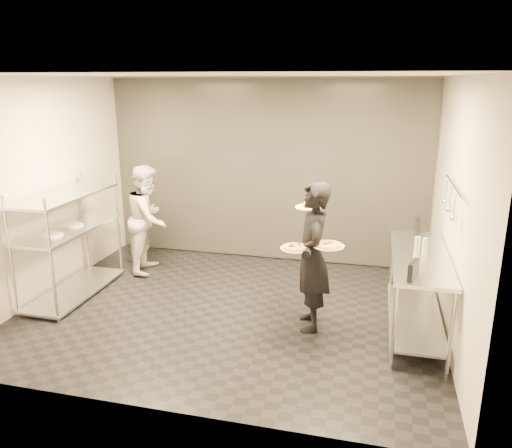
% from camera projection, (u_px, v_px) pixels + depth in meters
% --- Properties ---
extents(room_shell, '(5.00, 4.00, 2.80)m').
position_uv_depth(room_shell, '(253.00, 181.00, 6.88)').
color(room_shell, black).
rests_on(room_shell, ground).
extents(pass_rack, '(0.60, 1.60, 1.50)m').
position_uv_depth(pass_rack, '(70.00, 239.00, 6.45)').
color(pass_rack, silver).
rests_on(pass_rack, ground).
extents(prep_counter, '(0.60, 1.80, 0.92)m').
position_uv_depth(prep_counter, '(418.00, 280.00, 5.50)').
color(prep_counter, silver).
rests_on(prep_counter, ground).
extents(utensil_rail, '(0.07, 1.20, 0.31)m').
position_uv_depth(utensil_rail, '(451.00, 200.00, 5.18)').
color(utensil_rail, silver).
rests_on(utensil_rail, room_shell).
extents(waiter, '(0.54, 0.70, 1.70)m').
position_uv_depth(waiter, '(312.00, 257.00, 5.55)').
color(waiter, black).
rests_on(waiter, ground).
extents(chef, '(0.70, 0.85, 1.58)m').
position_uv_depth(chef, '(148.00, 219.00, 7.29)').
color(chef, beige).
rests_on(chef, ground).
extents(pizza_plate_near, '(0.32, 0.32, 0.05)m').
position_uv_depth(pizza_plate_near, '(295.00, 247.00, 5.32)').
color(pizza_plate_near, white).
rests_on(pizza_plate_near, waiter).
extents(pizza_plate_far, '(0.33, 0.33, 0.05)m').
position_uv_depth(pizza_plate_far, '(329.00, 245.00, 5.28)').
color(pizza_plate_far, white).
rests_on(pizza_plate_far, waiter).
extents(salad_plate, '(0.30, 0.30, 0.07)m').
position_uv_depth(salad_plate, '(308.00, 206.00, 5.73)').
color(salad_plate, white).
rests_on(salad_plate, waiter).
extents(pos_monitor, '(0.12, 0.24, 0.17)m').
position_uv_depth(pos_monitor, '(413.00, 270.00, 4.75)').
color(pos_monitor, black).
rests_on(pos_monitor, prep_counter).
extents(bottle_green, '(0.06, 0.06, 0.23)m').
position_uv_depth(bottle_green, '(417.00, 247.00, 5.31)').
color(bottle_green, '#94A093').
rests_on(bottle_green, prep_counter).
extents(bottle_clear, '(0.05, 0.05, 0.18)m').
position_uv_depth(bottle_clear, '(425.00, 246.00, 5.42)').
color(bottle_clear, '#94A093').
rests_on(bottle_clear, prep_counter).
extents(bottle_dark, '(0.06, 0.06, 0.22)m').
position_uv_depth(bottle_dark, '(418.00, 225.00, 6.13)').
color(bottle_dark, black).
rests_on(bottle_dark, prep_counter).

